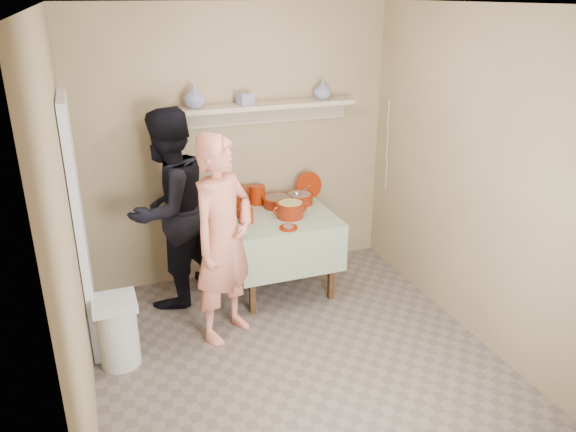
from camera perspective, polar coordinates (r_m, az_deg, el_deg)
name	(u,v)px	position (r m, az deg, el deg)	size (l,w,h in m)	color
ground	(303,368)	(4.43, 1.58, -15.22)	(3.50, 3.50, 0.00)	#6D6056
tile_panel	(80,228)	(4.55, -20.35, -1.14)	(0.06, 0.70, 2.00)	silver
plate_stack_a	(240,196)	(5.35, -4.86, 2.00)	(0.15, 0.15, 0.20)	#701300
plate_stack_b	(257,195)	(5.41, -3.15, 2.17)	(0.15, 0.15, 0.18)	#701300
bowl_stack	(246,216)	(4.98, -4.30, 0.04)	(0.13, 0.13, 0.13)	#701300
empty_bowl	(243,213)	(5.14, -4.62, 0.26)	(0.15, 0.15, 0.04)	#701300
propped_lid	(309,186)	(5.57, 2.13, 3.11)	(0.28, 0.28, 0.02)	#701300
vase_right	(323,90)	(5.43, 3.54, 12.69)	(0.17, 0.17, 0.18)	navy
vase_left	(194,96)	(5.05, -9.49, 11.89)	(0.19, 0.19, 0.20)	navy
ceramic_box	(245,99)	(5.17, -4.36, 11.77)	(0.14, 0.10, 0.10)	navy
person_cook	(223,240)	(4.45, -6.58, -2.42)	(0.62, 0.41, 1.71)	#DF7C60
person_helper	(169,209)	(5.03, -11.98, 0.67)	(0.87, 0.68, 1.79)	black
room_shell	(306,165)	(3.69, 1.84, 5.16)	(3.04, 3.54, 2.62)	#9F8A61
serving_table	(278,225)	(5.23, -0.98, -0.96)	(0.97, 0.97, 0.76)	#4C2D16
cazuela_meat_a	(278,201)	(5.34, -1.04, 1.56)	(0.30, 0.30, 0.10)	#620F03
cazuela_meat_b	(299,198)	(5.41, 1.15, 1.86)	(0.28, 0.28, 0.10)	#620F03
ladle	(297,194)	(5.37, 0.91, 2.30)	(0.08, 0.26, 0.19)	silver
cazuela_rice	(290,208)	(5.07, 0.23, 0.77)	(0.33, 0.25, 0.14)	#620F03
front_plate	(288,227)	(4.85, 0.05, -1.17)	(0.16, 0.16, 0.03)	#701300
wall_shelf	(259,108)	(5.25, -2.94, 10.89)	(1.80, 0.25, 0.21)	tan
trash_bin	(118,331)	(4.51, -16.90, -11.15)	(0.32, 0.32, 0.56)	silver
electrical_cord	(387,145)	(5.70, 10.05, 7.09)	(0.01, 0.05, 0.90)	silver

